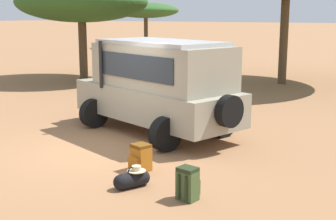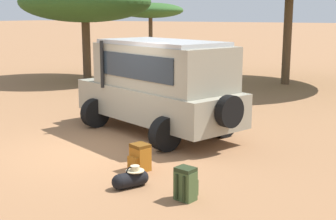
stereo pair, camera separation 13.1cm
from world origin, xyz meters
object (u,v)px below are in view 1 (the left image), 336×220
object	(u,v)px
duffel_bag_low_black_case	(132,179)
acacia_tree_far_left	(146,11)
backpack_cluster_center	(188,184)
backpack_beside_front_wheel	(141,158)
acacia_tree_left_mid	(81,2)
safari_vehicle	(158,84)

from	to	relation	value
duffel_bag_low_black_case	acacia_tree_far_left	distance (m)	35.69
backpack_cluster_center	backpack_beside_front_wheel	bearing A→B (deg)	149.29
acacia_tree_left_mid	safari_vehicle	bearing A→B (deg)	-40.90
safari_vehicle	backpack_cluster_center	bearing A→B (deg)	-53.81
backpack_beside_front_wheel	duffel_bag_low_black_case	world-z (taller)	backpack_beside_front_wheel
backpack_cluster_center	acacia_tree_far_left	distance (m)	36.31
safari_vehicle	backpack_beside_front_wheel	world-z (taller)	safari_vehicle
backpack_beside_front_wheel	safari_vehicle	bearing A→B (deg)	113.28
safari_vehicle	acacia_tree_far_left	size ratio (longest dim) A/B	0.89
duffel_bag_low_black_case	acacia_tree_far_left	xyz separation A→B (m)	(-18.33, 30.46, 3.23)
duffel_bag_low_black_case	acacia_tree_left_mid	world-z (taller)	acacia_tree_left_mid
backpack_beside_front_wheel	backpack_cluster_center	bearing A→B (deg)	-30.71
safari_vehicle	duffel_bag_low_black_case	distance (m)	4.19
acacia_tree_left_mid	duffel_bag_low_black_case	bearing A→B (deg)	-47.82
safari_vehicle	acacia_tree_far_left	distance (m)	31.62
backpack_beside_front_wheel	backpack_cluster_center	world-z (taller)	backpack_cluster_center
backpack_cluster_center	acacia_tree_left_mid	world-z (taller)	acacia_tree_left_mid
backpack_cluster_center	acacia_tree_left_mid	distance (m)	15.84
duffel_bag_low_black_case	backpack_beside_front_wheel	bearing A→B (deg)	112.62
backpack_cluster_center	acacia_tree_left_mid	xyz separation A→B (m)	(-11.00, 10.89, 3.35)
acacia_tree_left_mid	backpack_cluster_center	bearing A→B (deg)	-44.73
safari_vehicle	acacia_tree_left_mid	size ratio (longest dim) A/B	0.85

